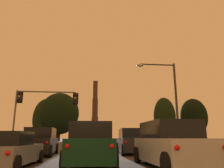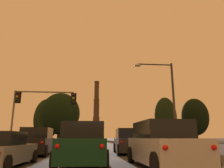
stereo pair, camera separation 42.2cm
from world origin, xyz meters
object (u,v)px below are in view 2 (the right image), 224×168
object	(u,v)px
suv_left_lane_front	(37,142)
hatchback_left_lane_second	(2,150)
street_lamp	(167,95)
sedan_center_lane_front	(85,145)
traffic_light_overhead_left	(35,104)
smokestack	(96,116)
suv_right_lane_second	(162,145)
suv_right_lane_front	(129,141)
suv_center_lane_second	(84,144)

from	to	relation	value
suv_left_lane_front	hatchback_left_lane_second	size ratio (longest dim) A/B	1.19
hatchback_left_lane_second	street_lamp	distance (m)	14.29
sedan_center_lane_front	traffic_light_overhead_left	world-z (taller)	traffic_light_overhead_left
hatchback_left_lane_second	smokestack	world-z (taller)	smokestack
sedan_center_lane_front	suv_right_lane_second	size ratio (longest dim) A/B	0.95
hatchback_left_lane_second	suv_right_lane_front	world-z (taller)	suv_right_lane_front
suv_right_lane_second	street_lamp	distance (m)	11.10
sedan_center_lane_front	suv_center_lane_second	bearing A→B (deg)	-88.07
sedan_center_lane_front	street_lamp	xyz separation A→B (m)	(7.13, 2.50, 4.28)
suv_left_lane_front	traffic_light_overhead_left	bearing A→B (deg)	104.41
sedan_center_lane_front	suv_right_lane_front	xyz separation A→B (m)	(3.30, 0.80, 0.23)
sedan_center_lane_front	street_lamp	size ratio (longest dim) A/B	0.60
street_lamp	suv_right_lane_front	bearing A→B (deg)	-156.07
suv_left_lane_front	street_lamp	bearing A→B (deg)	10.92
suv_left_lane_front	suv_center_lane_second	size ratio (longest dim) A/B	1.01
hatchback_left_lane_second	suv_center_lane_second	world-z (taller)	suv_center_lane_second
hatchback_left_lane_second	smokestack	size ratio (longest dim) A/B	0.11
traffic_light_overhead_left	street_lamp	bearing A→B (deg)	-18.39
suv_right_lane_second	smokestack	distance (m)	140.82
sedan_center_lane_front	smokestack	distance (m)	133.80
suv_left_lane_front	hatchback_left_lane_second	bearing A→B (deg)	-91.39
suv_right_lane_second	suv_center_lane_second	bearing A→B (deg)	155.75
suv_center_lane_second	traffic_light_overhead_left	distance (m)	14.07
traffic_light_overhead_left	suv_right_lane_second	bearing A→B (deg)	-57.58
suv_right_lane_second	smokestack	xyz separation A→B (m)	(0.03, 140.06, 14.62)
suv_left_lane_front	traffic_light_overhead_left	distance (m)	7.84
traffic_light_overhead_left	street_lamp	world-z (taller)	street_lamp
sedan_center_lane_front	suv_right_lane_second	bearing A→B (deg)	-63.74
suv_center_lane_second	suv_right_lane_front	xyz separation A→B (m)	(3.19, 6.58, 0.00)
suv_right_lane_front	smokestack	size ratio (longest dim) A/B	0.13
suv_right_lane_second	suv_right_lane_front	bearing A→B (deg)	88.82
hatchback_left_lane_second	smokestack	bearing A→B (deg)	89.68
suv_left_lane_front	suv_right_lane_second	distance (m)	9.84
suv_left_lane_front	suv_right_lane_front	bearing A→B (deg)	4.32
traffic_light_overhead_left	smokestack	xyz separation A→B (m)	(8.78, 126.28, 10.95)
sedan_center_lane_front	traffic_light_overhead_left	distance (m)	9.39
sedan_center_lane_front	suv_center_lane_second	size ratio (longest dim) A/B	0.96
suv_right_lane_front	street_lamp	size ratio (longest dim) A/B	0.63
hatchback_left_lane_second	suv_right_lane_front	xyz separation A→B (m)	(6.56, 7.13, 0.23)
suv_right_lane_front	traffic_light_overhead_left	size ratio (longest dim) A/B	0.77
smokestack	suv_right_lane_front	bearing A→B (deg)	-90.05
suv_left_lane_front	street_lamp	size ratio (longest dim) A/B	0.63
suv_center_lane_second	suv_right_lane_second	xyz separation A→B (m)	(3.28, -1.35, 0.00)
suv_center_lane_second	smokestack	bearing A→B (deg)	89.82
suv_right_lane_second	traffic_light_overhead_left	bearing A→B (deg)	120.62
suv_left_lane_front	suv_right_lane_second	bearing A→B (deg)	-48.99
smokestack	suv_left_lane_front	bearing A→B (deg)	-92.92
suv_right_lane_second	traffic_light_overhead_left	distance (m)	16.74
suv_center_lane_second	street_lamp	distance (m)	11.58
sedan_center_lane_front	suv_center_lane_second	xyz separation A→B (m)	(0.11, -5.78, 0.23)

